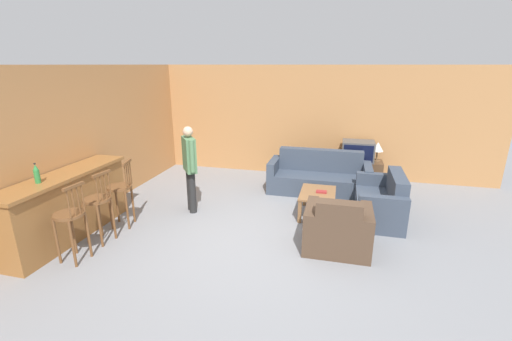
% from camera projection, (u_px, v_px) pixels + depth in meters
% --- Properties ---
extents(ground_plane, '(24.00, 24.00, 0.00)m').
position_uv_depth(ground_plane, '(251.00, 241.00, 5.26)').
color(ground_plane, gray).
extents(wall_back, '(9.40, 0.08, 2.60)m').
position_uv_depth(wall_back, '(289.00, 121.00, 8.23)').
color(wall_back, '#B27A47').
rests_on(wall_back, ground_plane).
extents(wall_left, '(0.08, 8.62, 2.60)m').
position_uv_depth(wall_left, '(117.00, 133.00, 6.81)').
color(wall_left, '#B27A47').
rests_on(wall_left, ground_plane).
extents(bar_counter, '(0.55, 2.26, 1.03)m').
position_uv_depth(bar_counter, '(68.00, 206.00, 5.26)').
color(bar_counter, brown).
rests_on(bar_counter, ground_plane).
extents(bar_chair_near, '(0.42, 0.42, 1.13)m').
position_uv_depth(bar_chair_near, '(71.00, 221.00, 4.58)').
color(bar_chair_near, brown).
rests_on(bar_chair_near, ground_plane).
extents(bar_chair_mid, '(0.43, 0.43, 1.13)m').
position_uv_depth(bar_chair_mid, '(98.00, 205.00, 5.09)').
color(bar_chair_mid, brown).
rests_on(bar_chair_mid, ground_plane).
extents(bar_chair_far, '(0.47, 0.47, 1.13)m').
position_uv_depth(bar_chair_far, '(121.00, 192.00, 5.61)').
color(bar_chair_far, brown).
rests_on(bar_chair_far, ground_plane).
extents(couch_far, '(2.09, 0.82, 0.87)m').
position_uv_depth(couch_far, '(319.00, 178.00, 7.24)').
color(couch_far, '#384251').
rests_on(couch_far, ground_plane).
extents(armchair_near, '(0.94, 0.78, 0.85)m').
position_uv_depth(armchair_near, '(337.00, 230.00, 4.94)').
color(armchair_near, '#4C3828').
rests_on(armchair_near, ground_plane).
extents(loveseat_right, '(0.76, 1.38, 0.83)m').
position_uv_depth(loveseat_right, '(381.00, 202.00, 5.96)').
color(loveseat_right, '#384251').
rests_on(loveseat_right, ground_plane).
extents(coffee_table, '(0.61, 0.85, 0.43)m').
position_uv_depth(coffee_table, '(318.00, 196.00, 6.08)').
color(coffee_table, brown).
rests_on(coffee_table, ground_plane).
extents(tv_unit, '(1.11, 0.50, 0.53)m').
position_uv_depth(tv_unit, '(356.00, 172.00, 7.79)').
color(tv_unit, '#513823').
rests_on(tv_unit, ground_plane).
extents(tv, '(0.69, 0.51, 0.44)m').
position_uv_depth(tv, '(358.00, 151.00, 7.64)').
color(tv, '#4C4C4C').
rests_on(tv, tv_unit).
extents(bottle, '(0.07, 0.07, 0.29)m').
position_uv_depth(bottle, '(37.00, 174.00, 4.69)').
color(bottle, '#2D7F3D').
rests_on(bottle, bar_counter).
extents(book_on_table, '(0.18, 0.11, 0.03)m').
position_uv_depth(book_on_table, '(321.00, 192.00, 6.04)').
color(book_on_table, maroon).
rests_on(book_on_table, coffee_table).
extents(table_lamp, '(0.25, 0.25, 0.44)m').
position_uv_depth(table_lamp, '(378.00, 148.00, 7.52)').
color(table_lamp, brown).
rests_on(table_lamp, tv_unit).
extents(person_by_window, '(0.39, 0.46, 1.58)m').
position_uv_depth(person_by_window, '(190.00, 165.00, 6.10)').
color(person_by_window, black).
rests_on(person_by_window, ground_plane).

